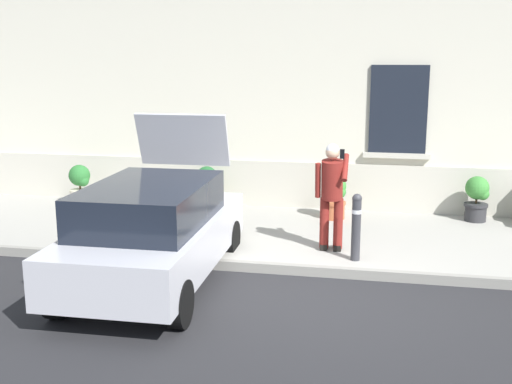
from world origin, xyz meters
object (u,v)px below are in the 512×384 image
(planter_terracotta, at_px, (335,196))
(planter_charcoal, at_px, (477,197))
(planter_olive, at_px, (207,186))
(person_on_phone, at_px, (332,190))
(planter_cream, at_px, (80,184))
(bollard_near_person, at_px, (356,225))
(bollard_far_left, at_px, (123,213))
(hatchback_car_silver, at_px, (154,230))

(planter_terracotta, relative_size, planter_charcoal, 1.00)
(planter_olive, distance_m, planter_terracotta, 2.67)
(person_on_phone, relative_size, planter_cream, 2.03)
(planter_olive, distance_m, planter_charcoal, 5.29)
(bollard_near_person, distance_m, bollard_far_left, 3.78)
(bollard_near_person, height_order, planter_cream, bollard_near_person)
(bollard_far_left, xyz_separation_m, planter_terracotta, (3.27, 2.46, -0.11))
(person_on_phone, height_order, planter_cream, person_on_phone)
(hatchback_car_silver, relative_size, planter_olive, 4.75)
(person_on_phone, xyz_separation_m, planter_charcoal, (2.55, 2.42, -0.55))
(bollard_near_person, bearing_deg, person_on_phone, 136.14)
(planter_cream, relative_size, planter_charcoal, 1.00)
(hatchback_car_silver, relative_size, planter_cream, 4.75)
(bollard_near_person, bearing_deg, planter_charcoal, 52.78)
(hatchback_car_silver, distance_m, bollard_far_left, 1.54)
(planter_terracotta, bearing_deg, planter_cream, 179.38)
(planter_charcoal, bearing_deg, planter_cream, -177.84)
(bollard_near_person, height_order, bollard_far_left, same)
(planter_cream, bearing_deg, bollard_near_person, -23.48)
(person_on_phone, relative_size, planter_terracotta, 2.03)
(planter_olive, height_order, planter_charcoal, same)
(person_on_phone, height_order, planter_charcoal, person_on_phone)
(planter_olive, relative_size, planter_terracotta, 1.00)
(planter_terracotta, bearing_deg, bollard_far_left, -143.08)
(bollard_far_left, height_order, planter_terracotta, bollard_far_left)
(person_on_phone, bearing_deg, bollard_near_person, -47.97)
(person_on_phone, bearing_deg, planter_charcoal, 39.36)
(planter_terracotta, bearing_deg, planter_olive, 171.33)
(bollard_far_left, bearing_deg, hatchback_car_silver, -50.56)
(bollard_far_left, bearing_deg, planter_cream, 128.68)
(bollard_far_left, distance_m, planter_terracotta, 4.09)
(planter_terracotta, xyz_separation_m, planter_charcoal, (2.64, 0.36, 0.00))
(hatchback_car_silver, height_order, bollard_near_person, hatchback_car_silver)
(bollard_near_person, xyz_separation_m, planter_cream, (-5.79, 2.51, -0.11))
(person_on_phone, height_order, planter_olive, person_on_phone)
(bollard_far_left, xyz_separation_m, planter_charcoal, (5.91, 2.81, -0.11))
(bollard_near_person, relative_size, planter_olive, 1.22)
(bollard_near_person, height_order, planter_olive, bollard_near_person)
(bollard_far_left, relative_size, planter_charcoal, 1.22)
(bollard_near_person, xyz_separation_m, planter_terracotta, (-0.50, 2.46, -0.11))
(hatchback_car_silver, bearing_deg, planter_olive, 94.91)
(bollard_near_person, relative_size, person_on_phone, 0.60)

